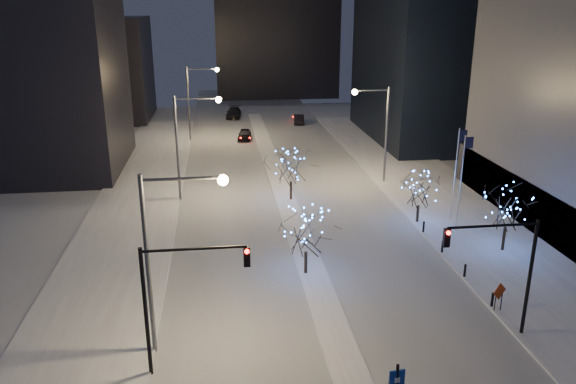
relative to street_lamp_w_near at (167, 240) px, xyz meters
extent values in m
plane|color=silver|center=(8.94, -2.00, -6.50)|extent=(160.00, 160.00, 0.00)
cube|color=silver|center=(8.94, 33.00, -6.49)|extent=(20.00, 130.00, 0.02)
cube|color=white|center=(8.94, 28.00, -6.42)|extent=(2.00, 80.00, 0.15)
cube|color=white|center=(23.94, 18.00, -6.42)|extent=(10.00, 90.00, 0.15)
cube|color=white|center=(-5.06, 18.00, -6.42)|extent=(8.00, 90.00, 0.15)
cube|color=black|center=(-19.06, 38.00, 5.50)|extent=(22.00, 18.00, 24.00)
cube|color=black|center=(-17.06, 68.00, 1.50)|extent=(18.00, 16.00, 16.00)
cylinder|color=#595E66|center=(-1.06, 0.00, -1.50)|extent=(0.24, 0.24, 10.00)
cylinder|color=#595E66|center=(0.94, 0.00, 3.20)|extent=(4.00, 0.16, 0.16)
sphere|color=#F2CB79|center=(2.94, 0.00, 3.05)|extent=(0.56, 0.56, 0.56)
cylinder|color=#595E66|center=(-1.06, 25.00, -1.50)|extent=(0.24, 0.24, 10.00)
cylinder|color=#595E66|center=(0.94, 25.00, 3.20)|extent=(4.00, 0.16, 0.16)
sphere|color=#F2CB79|center=(2.94, 25.00, 3.05)|extent=(0.56, 0.56, 0.56)
cylinder|color=#595E66|center=(-1.06, 50.00, -1.50)|extent=(0.24, 0.24, 10.00)
cylinder|color=#595E66|center=(0.94, 50.00, 3.20)|extent=(4.00, 0.16, 0.16)
sphere|color=#F2CB79|center=(2.94, 50.00, 3.05)|extent=(0.56, 0.56, 0.56)
cylinder|color=#595E66|center=(19.94, 28.00, -1.50)|extent=(0.24, 0.24, 10.00)
cylinder|color=#595E66|center=(18.19, 28.00, 3.20)|extent=(3.50, 0.16, 0.16)
sphere|color=#F2CB79|center=(16.44, 28.00, 3.05)|extent=(0.56, 0.56, 0.56)
cylinder|color=black|center=(-1.06, -2.00, -3.00)|extent=(0.20, 0.20, 7.00)
cylinder|color=black|center=(1.44, -2.00, 0.30)|extent=(5.00, 0.14, 0.14)
cube|color=black|center=(3.94, -2.00, -0.25)|extent=(0.32, 0.28, 1.00)
sphere|color=#FF0C05|center=(3.94, -2.18, 0.10)|extent=(0.22, 0.22, 0.22)
cylinder|color=black|center=(19.44, -1.00, -3.00)|extent=(0.20, 0.20, 7.00)
cylinder|color=black|center=(16.94, -1.00, 0.30)|extent=(5.00, 0.14, 0.14)
cube|color=black|center=(14.44, -1.00, -0.25)|extent=(0.32, 0.28, 1.00)
sphere|color=#FF0C05|center=(14.44, -1.18, 0.10)|extent=(0.22, 0.22, 0.22)
cylinder|color=silver|center=(21.94, 14.00, -2.35)|extent=(0.10, 0.10, 8.00)
cube|color=black|center=(22.29, 14.00, 1.05)|extent=(0.70, 0.03, 0.90)
cylinder|color=silver|center=(22.54, 16.50, -2.35)|extent=(0.10, 0.10, 8.00)
cube|color=black|center=(22.89, 16.50, 1.05)|extent=(0.70, 0.03, 0.90)
cylinder|color=black|center=(19.14, 2.00, -5.90)|extent=(0.16, 0.16, 0.90)
cylinder|color=black|center=(19.14, 6.00, -5.90)|extent=(0.16, 0.16, 0.90)
cylinder|color=black|center=(19.14, 10.00, -5.90)|extent=(0.16, 0.16, 0.90)
cylinder|color=black|center=(19.14, 14.00, -5.90)|extent=(0.16, 0.16, 0.90)
imported|color=black|center=(6.38, 49.55, -5.77)|extent=(2.22, 4.46, 1.46)
imported|color=black|center=(15.43, 59.64, -5.76)|extent=(1.96, 4.58, 1.47)
imported|color=black|center=(5.44, 65.60, -5.68)|extent=(2.86, 5.83, 1.63)
cylinder|color=black|center=(8.44, 7.95, -5.56)|extent=(0.22, 0.22, 1.57)
cylinder|color=black|center=(9.44, 23.40, -5.47)|extent=(0.22, 0.22, 1.77)
cylinder|color=black|center=(23.87, 9.86, -5.43)|extent=(0.22, 0.22, 1.84)
cylinder|color=black|center=(19.44, 16.32, -5.63)|extent=(0.22, 0.22, 1.44)
cube|color=#0D3199|center=(9.72, -8.00, -3.37)|extent=(0.69, 0.17, 0.88)
cylinder|color=black|center=(19.04, 1.48, -5.80)|extent=(0.06, 0.06, 1.09)
cylinder|color=black|center=(19.44, 1.48, -5.80)|extent=(0.06, 0.06, 1.09)
cube|color=#D73D0B|center=(19.24, 1.48, -5.06)|extent=(1.03, 0.51, 1.12)
camera|label=1|loc=(2.81, -26.78, 11.34)|focal=35.00mm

